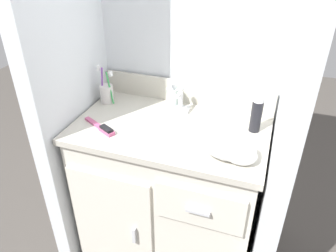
{
  "coord_description": "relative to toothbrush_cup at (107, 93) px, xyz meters",
  "views": [
    {
      "loc": [
        0.41,
        -1.21,
        1.6
      ],
      "look_at": [
        0.0,
        -0.03,
        0.83
      ],
      "focal_mm": 35.0,
      "sensor_mm": 36.0,
      "label": 1
    }
  ],
  "objects": [
    {
      "name": "wall_left",
      "position": [
        -0.11,
        -0.13,
        0.23
      ],
      "size": [
        0.08,
        0.62,
        2.2
      ],
      "primitive_type": "cube",
      "color": "silver",
      "rests_on": "ground_plane"
    },
    {
      "name": "backsplash",
      "position": [
        0.39,
        0.13,
        0.01
      ],
      "size": [
        0.89,
        0.02,
        0.12
      ],
      "color": "beige",
      "rests_on": "vanity"
    },
    {
      "name": "soap_dispenser",
      "position": [
        0.34,
        0.06,
        0.0
      ],
      "size": [
        0.06,
        0.07,
        0.14
      ],
      "color": "silver",
      "rests_on": "vanity"
    },
    {
      "name": "hairbrush",
      "position": [
        0.11,
        -0.25,
        -0.04
      ],
      "size": [
        0.2,
        0.12,
        0.03
      ],
      "rotation": [
        0.0,
        0.0,
        -0.47
      ],
      "color": "#C1517F",
      "rests_on": "vanity"
    },
    {
      "name": "toothbrush_cup",
      "position": [
        0.0,
        0.0,
        0.0
      ],
      "size": [
        0.09,
        0.07,
        0.2
      ],
      "color": "silver",
      "rests_on": "vanity"
    },
    {
      "name": "hand_towel",
      "position": [
        0.69,
        -0.27,
        -0.01
      ],
      "size": [
        0.22,
        0.14,
        0.1
      ],
      "color": "white",
      "rests_on": "vanity"
    },
    {
      "name": "vanity",
      "position": [
        0.39,
        -0.13,
        -0.44
      ],
      "size": [
        0.89,
        0.55,
        0.81
      ],
      "color": "silver",
      "rests_on": "ground_plane"
    },
    {
      "name": "shaving_cream_can",
      "position": [
        0.76,
        -0.03,
        0.03
      ],
      "size": [
        0.05,
        0.05,
        0.17
      ],
      "color": "black",
      "rests_on": "vanity"
    },
    {
      "name": "wall_right",
      "position": [
        0.88,
        -0.13,
        0.23
      ],
      "size": [
        0.08,
        0.62,
        2.2
      ],
      "primitive_type": "cube",
      "color": "silver",
      "rests_on": "ground_plane"
    },
    {
      "name": "ground_plane",
      "position": [
        0.39,
        -0.13,
        -0.87
      ],
      "size": [
        6.0,
        6.0,
        0.0
      ],
      "primitive_type": "plane",
      "color": "#4C4742"
    },
    {
      "name": "sink_faucet",
      "position": [
        0.39,
        0.03,
        -0.0
      ],
      "size": [
        0.09,
        0.09,
        0.14
      ],
      "color": "silver",
      "rests_on": "vanity"
    },
    {
      "name": "wall_back",
      "position": [
        0.39,
        0.19,
        0.23
      ],
      "size": [
        1.07,
        0.08,
        2.2
      ],
      "primitive_type": "cube",
      "color": "silver",
      "rests_on": "ground_plane"
    }
  ]
}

